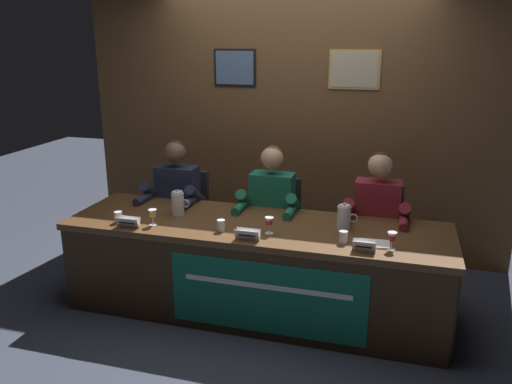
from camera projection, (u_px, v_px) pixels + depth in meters
ground_plane at (256, 308)px, 4.13m from camera, size 12.00×12.00×0.00m
wall_back_panelled at (293, 122)px, 4.95m from camera, size 4.11×0.14×2.60m
conference_table at (253, 256)px, 3.88m from camera, size 2.91×0.87×0.72m
chair_left at (185, 221)px, 4.80m from camera, size 0.44×0.44×0.90m
panelist_left at (174, 199)px, 4.54m from camera, size 0.51×0.48×1.23m
nameplate_left at (128, 222)px, 3.83m from camera, size 0.18×0.06×0.08m
juice_glass_left at (153, 214)px, 3.86m from camera, size 0.06×0.06×0.12m
water_cup_left at (118, 218)px, 3.93m from camera, size 0.06×0.06×0.08m
chair_center at (275, 230)px, 4.57m from camera, size 0.44×0.44×0.90m
panelist_center at (270, 208)px, 4.31m from camera, size 0.51×0.48×1.23m
nameplate_center at (247, 235)px, 3.59m from camera, size 0.18×0.06×0.08m
juice_glass_center at (269, 222)px, 3.69m from camera, size 0.06×0.06×0.12m
water_cup_center at (221, 226)px, 3.76m from camera, size 0.06×0.06×0.08m
chair_right at (375, 241)px, 4.34m from camera, size 0.44×0.44×0.90m
panelist_right at (376, 217)px, 4.08m from camera, size 0.51×0.48×1.23m
nameplate_right at (364, 246)px, 3.39m from camera, size 0.15×0.06×0.08m
juice_glass_right at (392, 238)px, 3.41m from camera, size 0.06×0.06×0.12m
water_cup_right at (343, 238)px, 3.54m from camera, size 0.06×0.06×0.08m
water_pitcher_left_side at (178, 203)px, 4.09m from camera, size 0.15×0.10×0.21m
water_pitcher_right_side at (344, 218)px, 3.76m from camera, size 0.15×0.10×0.21m
document_stack_right at (374, 244)px, 3.52m from camera, size 0.22×0.16×0.01m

